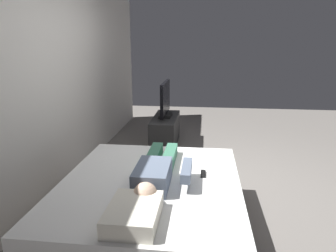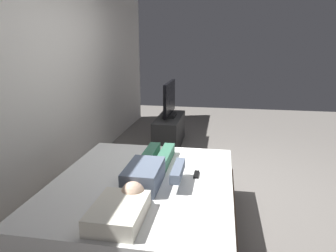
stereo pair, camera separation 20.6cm
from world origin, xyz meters
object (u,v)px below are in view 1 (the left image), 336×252
at_px(remote, 203,174).
at_px(tv_stand, 165,131).
at_px(tv, 165,100).
at_px(bed, 151,209).
at_px(pillow, 134,214).
at_px(person, 157,171).

distance_m(remote, tv_stand, 2.52).
relative_size(tv_stand, tv, 1.25).
bearing_deg(bed, tv_stand, 4.43).
bearing_deg(remote, tv_stand, 15.26).
distance_m(pillow, tv_stand, 3.27).
bearing_deg(tv_stand, pillow, -176.46).
height_order(person, remote, person).
bearing_deg(bed, pillow, 180.00).
bearing_deg(pillow, person, -4.39).
relative_size(bed, tv, 2.21).
height_order(person, tv, tv).
height_order(tv_stand, tv, tv).
distance_m(person, remote, 0.44).
height_order(pillow, tv_stand, pillow).
distance_m(person, tv_stand, 2.60).
xyz_separation_m(pillow, person, (0.68, -0.05, 0.02)).
distance_m(bed, tv_stand, 2.60).
height_order(bed, tv, tv).
xyz_separation_m(person, tv_stand, (2.56, 0.25, -0.37)).
bearing_deg(person, bed, 118.86).
height_order(pillow, tv, tv).
bearing_deg(bed, person, -61.14).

